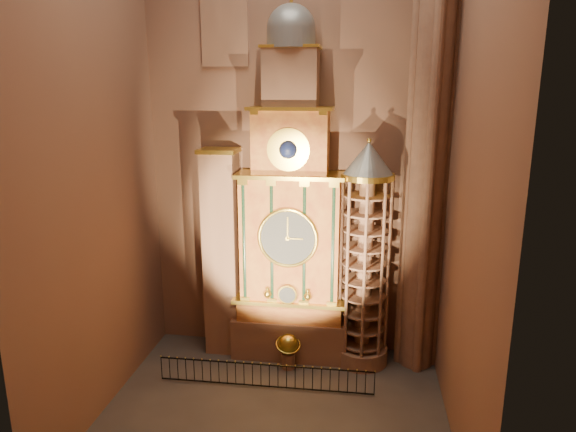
% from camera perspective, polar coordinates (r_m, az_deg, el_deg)
% --- Properties ---
extents(floor, '(14.00, 14.00, 0.00)m').
position_cam_1_polar(floor, '(22.50, -1.59, -21.01)').
color(floor, '#383330').
rests_on(floor, ground).
extents(wall_back, '(22.00, 0.00, 22.00)m').
position_cam_1_polar(wall_back, '(24.45, 0.67, 9.51)').
color(wall_back, brown).
rests_on(wall_back, floor).
extents(wall_left, '(0.00, 22.00, 22.00)m').
position_cam_1_polar(wall_left, '(20.93, -21.23, 7.84)').
color(wall_left, brown).
rests_on(wall_left, floor).
extents(wall_right, '(0.00, 22.00, 22.00)m').
position_cam_1_polar(wall_right, '(18.65, 20.07, 7.31)').
color(wall_right, brown).
rests_on(wall_right, floor).
extents(astronomical_clock, '(5.60, 2.41, 16.70)m').
position_cam_1_polar(astronomical_clock, '(24.16, 0.31, -0.96)').
color(astronomical_clock, '#8C634C').
rests_on(astronomical_clock, floor).
extents(portrait_tower, '(1.80, 1.60, 10.20)m').
position_cam_1_polar(portrait_tower, '(25.29, -7.36, -4.00)').
color(portrait_tower, '#8C634C').
rests_on(portrait_tower, floor).
extents(stair_turret, '(2.50, 2.50, 10.80)m').
position_cam_1_polar(stair_turret, '(24.10, 8.52, -4.65)').
color(stair_turret, '#8C634C').
rests_on(stair_turret, floor).
extents(gothic_pier, '(2.04, 2.04, 22.00)m').
position_cam_1_polar(gothic_pier, '(23.42, 15.47, 8.82)').
color(gothic_pier, '#8C634C').
rests_on(gothic_pier, floor).
extents(stained_glass_window, '(2.20, 0.14, 5.20)m').
position_cam_1_polar(stained_glass_window, '(25.19, -7.13, 22.08)').
color(stained_glass_window, navy).
rests_on(stained_glass_window, wall_back).
extents(celestial_globe, '(1.48, 1.44, 1.70)m').
position_cam_1_polar(celestial_globe, '(24.95, 0.02, -14.46)').
color(celestial_globe, '#8C634C').
rests_on(celestial_globe, floor).
extents(iron_railing, '(9.52, 0.15, 1.11)m').
position_cam_1_polar(iron_railing, '(23.68, -2.56, -17.32)').
color(iron_railing, black).
rests_on(iron_railing, floor).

